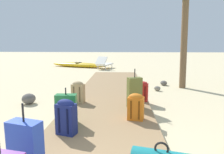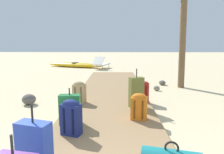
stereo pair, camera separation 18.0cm
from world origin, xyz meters
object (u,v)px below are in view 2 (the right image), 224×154
(backpack_red, at_px, (144,90))
(backpack_navy, at_px, (71,116))
(backpack_tan, at_px, (79,92))
(lounge_chair, at_px, (101,64))
(suitcase_green, at_px, (70,109))
(suitcase_olive, at_px, (136,92))
(kayak, at_px, (75,65))
(backpack_orange, at_px, (139,106))
(suitcase_blue, at_px, (34,147))

(backpack_red, bearing_deg, backpack_navy, -125.05)
(backpack_tan, bearing_deg, lounge_chair, 89.79)
(suitcase_green, bearing_deg, suitcase_olive, 38.55)
(backpack_red, bearing_deg, kayak, 112.79)
(backpack_tan, distance_m, lounge_chair, 7.57)
(suitcase_olive, distance_m, backpack_red, 0.63)
(backpack_orange, bearing_deg, backpack_navy, -148.69)
(suitcase_green, distance_m, backpack_navy, 0.48)
(suitcase_olive, xyz_separation_m, kayak, (-3.16, 8.69, -0.29))
(lounge_chair, distance_m, kayak, 1.94)
(backpack_red, bearing_deg, suitcase_blue, -118.32)
(backpack_red, xyz_separation_m, kayak, (-3.41, 8.13, -0.20))
(backpack_red, xyz_separation_m, lounge_chair, (-1.65, 7.35, -0.03))
(suitcase_olive, bearing_deg, suitcase_green, -141.45)
(suitcase_olive, relative_size, backpack_orange, 1.73)
(backpack_navy, xyz_separation_m, backpack_red, (1.48, 2.11, -0.04))
(backpack_tan, distance_m, kayak, 8.53)
(suitcase_olive, xyz_separation_m, backpack_red, (0.25, 0.57, -0.09))
(backpack_orange, distance_m, backpack_tan, 1.81)
(backpack_red, distance_m, lounge_chair, 7.53)
(suitcase_green, bearing_deg, backpack_red, 45.70)
(suitcase_olive, distance_m, kayak, 9.25)
(suitcase_green, xyz_separation_m, backpack_orange, (1.33, 0.27, -0.00))
(suitcase_olive, relative_size, backpack_tan, 1.67)
(backpack_tan, bearing_deg, backpack_navy, -84.07)
(backpack_navy, height_order, lounge_chair, lounge_chair)
(suitcase_olive, distance_m, lounge_chair, 8.04)
(backpack_orange, distance_m, backpack_red, 1.40)
(suitcase_green, relative_size, suitcase_olive, 0.75)
(suitcase_green, xyz_separation_m, lounge_chair, (-0.05, 8.99, -0.04))
(backpack_navy, distance_m, backpack_red, 2.58)
(suitcase_olive, xyz_separation_m, backpack_orange, (-0.02, -0.81, -0.08))
(backpack_orange, xyz_separation_m, backpack_tan, (-1.40, 1.15, 0.01))
(suitcase_blue, distance_m, backpack_red, 3.57)
(suitcase_green, xyz_separation_m, backpack_red, (1.60, 1.64, -0.01))
(suitcase_olive, height_order, backpack_tan, suitcase_olive)
(suitcase_olive, relative_size, backpack_red, 1.77)
(suitcase_green, relative_size, backpack_tan, 1.26)
(backpack_navy, relative_size, backpack_red, 1.16)
(suitcase_olive, height_order, lounge_chair, suitcase_olive)
(suitcase_blue, xyz_separation_m, backpack_navy, (0.21, 1.03, 0.01))
(suitcase_green, distance_m, suitcase_olive, 1.72)
(lounge_chair, bearing_deg, kayak, 156.28)
(backpack_tan, distance_m, backpack_red, 1.69)
(suitcase_green, bearing_deg, backpack_tan, 92.98)
(suitcase_green, height_order, backpack_red, suitcase_green)
(lounge_chair, xyz_separation_m, kayak, (-1.77, 0.78, -0.17))
(suitcase_green, xyz_separation_m, kayak, (-1.81, 9.77, -0.21))
(kayak, bearing_deg, suitcase_green, -79.49)
(backpack_orange, height_order, backpack_tan, backpack_tan)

